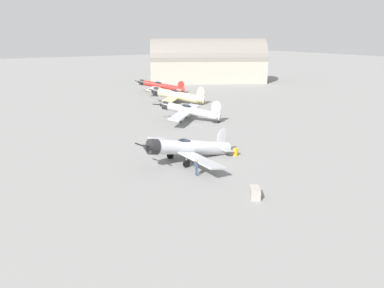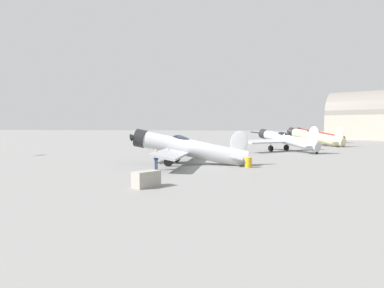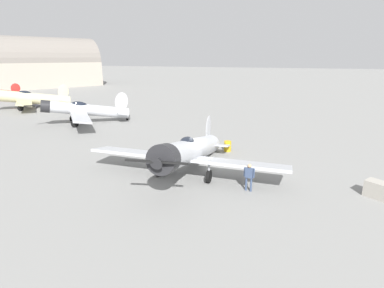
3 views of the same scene
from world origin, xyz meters
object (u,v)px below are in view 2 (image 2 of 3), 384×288
object	(u,v)px
airplane_far_line	(313,137)
equipment_crate	(146,179)
airplane_outer_stand	(318,134)
airplane_mid_apron	(285,139)
airplane_foreground	(186,148)
fuel_drum	(248,162)
ground_crew_mechanic	(156,157)

from	to	relation	value
airplane_far_line	equipment_crate	world-z (taller)	airplane_far_line
equipment_crate	airplane_outer_stand	bearing A→B (deg)	161.38
airplane_mid_apron	airplane_foreground	bearing A→B (deg)	105.02
airplane_mid_apron	fuel_drum	bearing A→B (deg)	121.84
airplane_outer_stand	ground_crew_mechanic	distance (m)	53.07
airplane_outer_stand	fuel_drum	size ratio (longest dim) A/B	13.87
airplane_outer_stand	ground_crew_mechanic	size ratio (longest dim) A/B	7.16
airplane_mid_apron	airplane_outer_stand	size ratio (longest dim) A/B	0.88
airplane_far_line	airplane_foreground	bearing A→B (deg)	105.50
airplane_foreground	ground_crew_mechanic	distance (m)	4.42
airplane_far_line	ground_crew_mechanic	size ratio (longest dim) A/B	6.01
ground_crew_mechanic	equipment_crate	world-z (taller)	ground_crew_mechanic
airplane_mid_apron	airplane_outer_stand	distance (m)	29.79
airplane_outer_stand	equipment_crate	distance (m)	58.89
airplane_far_line	airplane_outer_stand	distance (m)	14.34
airplane_foreground	airplane_far_line	size ratio (longest dim) A/B	1.32
airplane_outer_stand	ground_crew_mechanic	world-z (taller)	airplane_outer_stand
airplane_outer_stand	fuel_drum	world-z (taller)	airplane_outer_stand
ground_crew_mechanic	equipment_crate	distance (m)	6.97
airplane_foreground	fuel_drum	world-z (taller)	airplane_foreground
ground_crew_mechanic	equipment_crate	size ratio (longest dim) A/B	0.95
airplane_foreground	airplane_far_line	bearing A→B (deg)	-119.00
ground_crew_mechanic	airplane_mid_apron	bearing A→B (deg)	69.11
airplane_far_line	fuel_drum	xyz separation A→B (m)	(32.10, -10.22, -1.09)
airplane_outer_stand	airplane_foreground	bearing A→B (deg)	106.83
equipment_crate	fuel_drum	distance (m)	11.11
airplane_mid_apron	airplane_outer_stand	bearing A→B (deg)	-61.76
airplane_mid_apron	ground_crew_mechanic	xyz separation A→B (m)	(20.62, -11.31, -0.62)
fuel_drum	airplane_mid_apron	bearing A→B (deg)	165.99
equipment_crate	fuel_drum	size ratio (longest dim) A/B	2.03
ground_crew_mechanic	equipment_crate	bearing A→B (deg)	-69.45
airplane_far_line	ground_crew_mechanic	distance (m)	39.01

